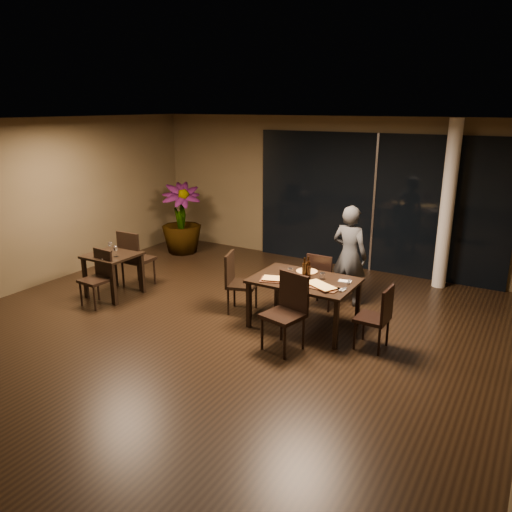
# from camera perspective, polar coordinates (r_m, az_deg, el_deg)

# --- Properties ---
(ground) EXTENTS (8.00, 8.00, 0.00)m
(ground) POSITION_cam_1_polar(r_m,az_deg,el_deg) (7.47, -4.34, -8.57)
(ground) COLOR black
(ground) RESTS_ON ground
(wall_back) EXTENTS (8.00, 0.10, 3.00)m
(wall_back) POSITION_cam_1_polar(r_m,az_deg,el_deg) (10.46, 8.34, 7.34)
(wall_back) COLOR #4B3E28
(wall_back) RESTS_ON ground
(wall_left) EXTENTS (0.10, 8.00, 3.00)m
(wall_left) POSITION_cam_1_polar(r_m,az_deg,el_deg) (9.82, -24.44, 5.39)
(wall_left) COLOR #4B3E28
(wall_left) RESTS_ON ground
(ceiling) EXTENTS (8.00, 8.00, 0.04)m
(ceiling) POSITION_cam_1_polar(r_m,az_deg,el_deg) (6.75, -4.92, 15.28)
(ceiling) COLOR silver
(ceiling) RESTS_ON wall_back
(window_panel) EXTENTS (5.00, 0.06, 2.70)m
(window_panel) POSITION_cam_1_polar(r_m,az_deg,el_deg) (10.07, 13.38, 5.83)
(window_panel) COLOR black
(window_panel) RESTS_ON ground
(column) EXTENTS (0.24, 0.24, 3.00)m
(column) POSITION_cam_1_polar(r_m,az_deg,el_deg) (9.43, 21.01, 5.36)
(column) COLOR silver
(column) RESTS_ON ground
(main_table) EXTENTS (1.50, 1.00, 0.75)m
(main_table) POSITION_cam_1_polar(r_m,az_deg,el_deg) (7.38, 5.52, -3.21)
(main_table) COLOR black
(main_table) RESTS_ON ground
(side_table) EXTENTS (0.80, 0.80, 0.75)m
(side_table) POSITION_cam_1_polar(r_m,az_deg,el_deg) (8.95, -16.04, -0.55)
(side_table) COLOR black
(side_table) RESTS_ON ground
(chair_main_far) EXTENTS (0.44, 0.44, 0.93)m
(chair_main_far) POSITION_cam_1_polar(r_m,az_deg,el_deg) (8.14, 7.50, -2.51)
(chair_main_far) COLOR black
(chair_main_far) RESTS_ON ground
(chair_main_near) EXTENTS (0.58, 0.58, 1.05)m
(chair_main_near) POSITION_cam_1_polar(r_m,az_deg,el_deg) (6.77, 3.63, -5.91)
(chair_main_near) COLOR black
(chair_main_near) RESTS_ON ground
(chair_main_left) EXTENTS (0.57, 0.57, 0.97)m
(chair_main_left) POSITION_cam_1_polar(r_m,az_deg,el_deg) (7.94, -2.19, -2.68)
(chair_main_left) COLOR black
(chair_main_left) RESTS_ON ground
(chair_main_right) EXTENTS (0.43, 0.43, 0.91)m
(chair_main_right) POSITION_cam_1_polar(r_m,az_deg,el_deg) (6.93, 13.81, -6.53)
(chair_main_right) COLOR black
(chair_main_right) RESTS_ON ground
(chair_side_far) EXTENTS (0.50, 0.50, 1.06)m
(chair_side_far) POSITION_cam_1_polar(r_m,az_deg,el_deg) (9.25, -13.77, -0.01)
(chair_side_far) COLOR black
(chair_side_far) RESTS_ON ground
(chair_side_near) EXTENTS (0.46, 0.46, 0.92)m
(chair_side_near) POSITION_cam_1_polar(r_m,az_deg,el_deg) (8.65, -17.52, -2.03)
(chair_side_near) COLOR black
(chair_side_near) RESTS_ON ground
(diner) EXTENTS (0.61, 0.45, 1.67)m
(diner) POSITION_cam_1_polar(r_m,az_deg,el_deg) (8.32, 10.63, 0.06)
(diner) COLOR #313336
(diner) RESTS_ON ground
(potted_plant) EXTENTS (1.20, 1.20, 1.56)m
(potted_plant) POSITION_cam_1_polar(r_m,az_deg,el_deg) (11.23, -8.53, 4.24)
(potted_plant) COLOR #1B4818
(potted_plant) RESTS_ON ground
(pizza_board_left) EXTENTS (0.59, 0.43, 0.01)m
(pizza_board_left) POSITION_cam_1_polar(r_m,az_deg,el_deg) (7.27, 2.59, -2.78)
(pizza_board_left) COLOR #422315
(pizza_board_left) RESTS_ON main_table
(pizza_board_right) EXTENTS (0.57, 0.32, 0.01)m
(pizza_board_right) POSITION_cam_1_polar(r_m,az_deg,el_deg) (7.07, 7.37, -3.51)
(pizza_board_right) COLOR #3F2414
(pizza_board_right) RESTS_ON main_table
(oblong_pizza_left) EXTENTS (0.48, 0.33, 0.02)m
(oblong_pizza_left) POSITION_cam_1_polar(r_m,az_deg,el_deg) (7.27, 2.59, -2.66)
(oblong_pizza_left) COLOR maroon
(oblong_pizza_left) RESTS_ON pizza_board_left
(oblong_pizza_right) EXTENTS (0.49, 0.39, 0.02)m
(oblong_pizza_right) POSITION_cam_1_polar(r_m,az_deg,el_deg) (7.06, 7.37, -3.38)
(oblong_pizza_right) COLOR maroon
(oblong_pizza_right) RESTS_ON pizza_board_right
(round_pizza) EXTENTS (0.32, 0.32, 0.01)m
(round_pizza) POSITION_cam_1_polar(r_m,az_deg,el_deg) (7.67, 5.83, -1.79)
(round_pizza) COLOR #AF1F13
(round_pizza) RESTS_ON main_table
(bottle_a) EXTENTS (0.07, 0.07, 0.32)m
(bottle_a) POSITION_cam_1_polar(r_m,az_deg,el_deg) (7.35, 5.55, -1.39)
(bottle_a) COLOR black
(bottle_a) RESTS_ON main_table
(bottle_b) EXTENTS (0.06, 0.06, 0.27)m
(bottle_b) POSITION_cam_1_polar(r_m,az_deg,el_deg) (7.34, 6.05, -1.63)
(bottle_b) COLOR black
(bottle_b) RESTS_ON main_table
(bottle_c) EXTENTS (0.07, 0.07, 0.31)m
(bottle_c) POSITION_cam_1_polar(r_m,az_deg,el_deg) (7.42, 5.96, -1.23)
(bottle_c) COLOR black
(bottle_c) RESTS_ON main_table
(tumbler_left) EXTENTS (0.07, 0.07, 0.08)m
(tumbler_left) POSITION_cam_1_polar(r_m,az_deg,el_deg) (7.57, 3.93, -1.71)
(tumbler_left) COLOR white
(tumbler_left) RESTS_ON main_table
(tumbler_right) EXTENTS (0.08, 0.08, 0.09)m
(tumbler_right) POSITION_cam_1_polar(r_m,az_deg,el_deg) (7.39, 7.59, -2.27)
(tumbler_right) COLOR white
(tumbler_right) RESTS_ON main_table
(napkin_near) EXTENTS (0.19, 0.12, 0.01)m
(napkin_near) POSITION_cam_1_polar(r_m,az_deg,el_deg) (7.02, 9.43, -3.75)
(napkin_near) COLOR silver
(napkin_near) RESTS_ON main_table
(napkin_far) EXTENTS (0.19, 0.13, 0.01)m
(napkin_far) POSITION_cam_1_polar(r_m,az_deg,el_deg) (7.33, 10.14, -2.87)
(napkin_far) COLOR white
(napkin_far) RESTS_ON main_table
(wine_glass_a) EXTENTS (0.08, 0.08, 0.17)m
(wine_glass_a) POSITION_cam_1_polar(r_m,az_deg,el_deg) (9.03, -16.30, 0.99)
(wine_glass_a) COLOR white
(wine_glass_a) RESTS_ON side_table
(wine_glass_b) EXTENTS (0.08, 0.08, 0.18)m
(wine_glass_b) POSITION_cam_1_polar(r_m,az_deg,el_deg) (8.71, -15.74, 0.51)
(wine_glass_b) COLOR white
(wine_glass_b) RESTS_ON side_table
(side_napkin) EXTENTS (0.21, 0.17, 0.01)m
(side_napkin) POSITION_cam_1_polar(r_m,az_deg,el_deg) (8.71, -17.01, -0.18)
(side_napkin) COLOR white
(side_napkin) RESTS_ON side_table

